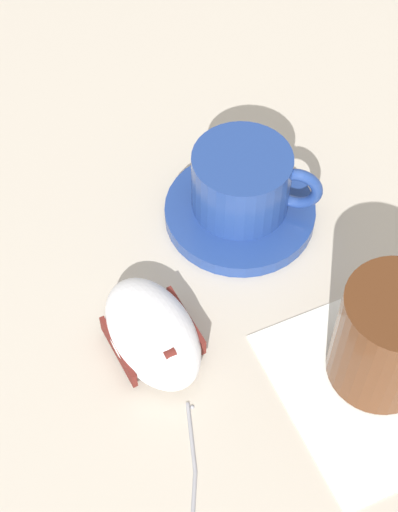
# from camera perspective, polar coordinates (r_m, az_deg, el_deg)

# --- Properties ---
(ground_plane) EXTENTS (3.00, 3.00, 0.00)m
(ground_plane) POSITION_cam_1_polar(r_m,az_deg,el_deg) (0.65, 6.80, -3.75)
(ground_plane) COLOR #B2A899
(saucer) EXTENTS (0.13, 0.13, 0.01)m
(saucer) POSITION_cam_1_polar(r_m,az_deg,el_deg) (0.70, 2.98, 3.22)
(saucer) COLOR navy
(saucer) RESTS_ON ground
(coffee_cup) EXTENTS (0.11, 0.09, 0.06)m
(coffee_cup) POSITION_cam_1_polar(r_m,az_deg,el_deg) (0.68, 3.26, 5.45)
(coffee_cup) COLOR navy
(coffee_cup) RESTS_ON saucer
(computer_mouse) EXTENTS (0.12, 0.10, 0.04)m
(computer_mouse) POSITION_cam_1_polar(r_m,az_deg,el_deg) (0.61, -3.41, -5.57)
(computer_mouse) COLOR silver
(computer_mouse) RESTS_ON ground
(napkin_under_glass) EXTENTS (0.21, 0.21, 0.00)m
(napkin_under_glass) POSITION_cam_1_polar(r_m,az_deg,el_deg) (0.63, 13.20, -8.81)
(napkin_under_glass) COLOR silver
(napkin_under_glass) RESTS_ON ground
(drinking_glass) EXTENTS (0.08, 0.08, 0.09)m
(drinking_glass) POSITION_cam_1_polar(r_m,az_deg,el_deg) (0.59, 13.51, -5.90)
(drinking_glass) COLOR #4C2814
(drinking_glass) RESTS_ON napkin_under_glass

